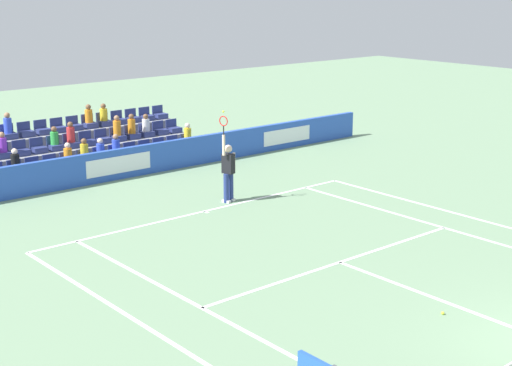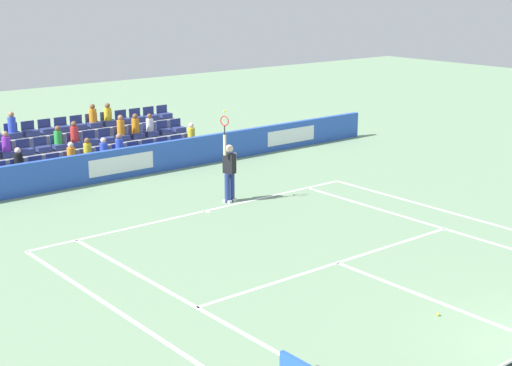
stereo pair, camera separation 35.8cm
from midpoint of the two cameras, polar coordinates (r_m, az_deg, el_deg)
line_baseline at (r=22.61m, az=-3.37°, el=-2.09°), size 10.97×0.10×0.01m
line_service at (r=18.67m, az=6.62°, el=-5.90°), size 8.23×0.10×0.01m
line_centre_service at (r=16.78m, az=14.54°, el=-8.77°), size 0.10×6.40×0.01m
line_singles_sideline_left at (r=15.84m, az=-2.79°, el=-9.74°), size 0.10×11.89×0.01m
line_singles_sideline_right at (r=21.41m, az=15.24°, el=-3.59°), size 0.10×11.89×0.01m
line_doubles_sideline_left at (r=15.15m, az=-7.04°, el=-11.05°), size 0.10×11.89×0.01m
line_doubles_sideline_right at (r=22.50m, az=17.29°, el=-2.85°), size 0.10×11.89×0.01m
line_centre_mark at (r=22.53m, az=-3.22°, el=-2.15°), size 0.10×0.20×0.01m
sponsor_barrier at (r=26.51m, az=-9.67°, el=1.43°), size 23.15×0.22×1.04m
tennis_player at (r=23.28m, az=-1.55°, el=0.96°), size 0.54×0.41×2.85m
stadium_stand at (r=28.48m, az=-12.00°, el=2.32°), size 8.06×2.85×2.18m
loose_tennis_ball at (r=16.23m, az=13.99°, el=-9.45°), size 0.07×0.07×0.07m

